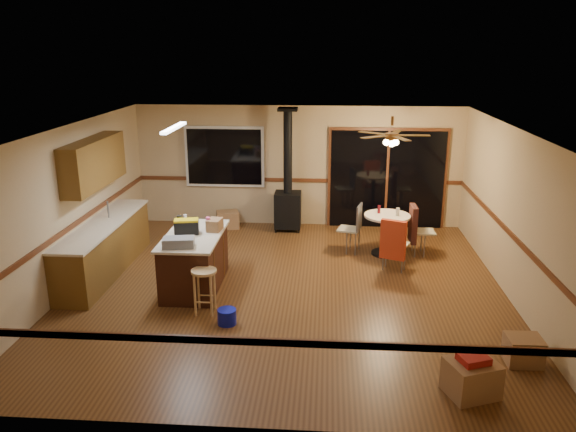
# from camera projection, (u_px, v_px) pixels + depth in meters

# --- Properties ---
(floor) EXTENTS (7.00, 7.00, 0.00)m
(floor) POSITION_uv_depth(u_px,v_px,m) (287.00, 289.00, 9.15)
(floor) COLOR #573318
(floor) RESTS_ON ground
(ceiling) EXTENTS (7.00, 7.00, 0.00)m
(ceiling) POSITION_uv_depth(u_px,v_px,m) (287.00, 129.00, 8.39)
(ceiling) COLOR silver
(ceiling) RESTS_ON ground
(wall_back) EXTENTS (7.00, 0.00, 7.00)m
(wall_back) POSITION_uv_depth(u_px,v_px,m) (299.00, 166.00, 12.11)
(wall_back) COLOR tan
(wall_back) RESTS_ON ground
(wall_front) EXTENTS (7.00, 0.00, 7.00)m
(wall_front) POSITION_uv_depth(u_px,v_px,m) (260.00, 315.00, 5.43)
(wall_front) COLOR tan
(wall_front) RESTS_ON ground
(wall_left) EXTENTS (0.00, 7.00, 7.00)m
(wall_left) POSITION_uv_depth(u_px,v_px,m) (70.00, 208.00, 9.01)
(wall_left) COLOR tan
(wall_left) RESTS_ON ground
(wall_right) EXTENTS (0.00, 7.00, 7.00)m
(wall_right) POSITION_uv_depth(u_px,v_px,m) (516.00, 217.00, 8.53)
(wall_right) COLOR tan
(wall_right) RESTS_ON ground
(chair_rail) EXTENTS (7.00, 7.00, 0.08)m
(chair_rail) POSITION_uv_depth(u_px,v_px,m) (287.00, 231.00, 8.86)
(chair_rail) COLOR #552A15
(chair_rail) RESTS_ON ground
(window) EXTENTS (1.72, 0.10, 1.32)m
(window) POSITION_uv_depth(u_px,v_px,m) (225.00, 157.00, 12.11)
(window) COLOR black
(window) RESTS_ON ground
(sliding_door) EXTENTS (2.52, 0.10, 2.10)m
(sliding_door) POSITION_uv_depth(u_px,v_px,m) (387.00, 180.00, 12.01)
(sliding_door) COLOR black
(sliding_door) RESTS_ON ground
(lower_cabinets) EXTENTS (0.60, 3.00, 0.86)m
(lower_cabinets) POSITION_uv_depth(u_px,v_px,m) (105.00, 249.00, 9.72)
(lower_cabinets) COLOR brown
(lower_cabinets) RESTS_ON ground
(countertop) EXTENTS (0.64, 3.04, 0.04)m
(countertop) POSITION_uv_depth(u_px,v_px,m) (102.00, 224.00, 9.59)
(countertop) COLOR beige
(countertop) RESTS_ON lower_cabinets
(upper_cabinets) EXTENTS (0.35, 2.00, 0.80)m
(upper_cabinets) POSITION_uv_depth(u_px,v_px,m) (94.00, 163.00, 9.49)
(upper_cabinets) COLOR brown
(upper_cabinets) RESTS_ON ground
(kitchen_island) EXTENTS (0.88, 1.68, 0.90)m
(kitchen_island) POSITION_uv_depth(u_px,v_px,m) (195.00, 260.00, 9.12)
(kitchen_island) COLOR black
(kitchen_island) RESTS_ON ground
(wood_stove) EXTENTS (0.55, 0.50, 2.52)m
(wood_stove) POSITION_uv_depth(u_px,v_px,m) (288.00, 197.00, 11.86)
(wood_stove) COLOR black
(wood_stove) RESTS_ON ground
(ceiling_fan) EXTENTS (0.24, 0.24, 0.55)m
(ceiling_fan) POSITION_uv_depth(u_px,v_px,m) (392.00, 138.00, 10.03)
(ceiling_fan) COLOR brown
(ceiling_fan) RESTS_ON ceiling
(fluorescent_strip) EXTENTS (0.10, 1.20, 0.04)m
(fluorescent_strip) POSITION_uv_depth(u_px,v_px,m) (174.00, 128.00, 8.81)
(fluorescent_strip) COLOR white
(fluorescent_strip) RESTS_ON ceiling
(toolbox_grey) EXTENTS (0.50, 0.33, 0.14)m
(toolbox_grey) POSITION_uv_depth(u_px,v_px,m) (179.00, 242.00, 8.41)
(toolbox_grey) COLOR slate
(toolbox_grey) RESTS_ON kitchen_island
(toolbox_black) EXTENTS (0.42, 0.27, 0.21)m
(toolbox_black) POSITION_uv_depth(u_px,v_px,m) (187.00, 227.00, 8.99)
(toolbox_black) COLOR black
(toolbox_black) RESTS_ON kitchen_island
(toolbox_yellow_lid) EXTENTS (0.41, 0.27, 0.03)m
(toolbox_yellow_lid) POSITION_uv_depth(u_px,v_px,m) (186.00, 220.00, 8.95)
(toolbox_yellow_lid) COLOR gold
(toolbox_yellow_lid) RESTS_ON toolbox_black
(box_on_island) EXTENTS (0.25, 0.31, 0.19)m
(box_on_island) POSITION_uv_depth(u_px,v_px,m) (215.00, 225.00, 9.16)
(box_on_island) COLOR brown
(box_on_island) RESTS_ON kitchen_island
(bottle_dark) EXTENTS (0.08, 0.08, 0.26)m
(bottle_dark) POSITION_uv_depth(u_px,v_px,m) (180.00, 223.00, 9.12)
(bottle_dark) COLOR black
(bottle_dark) RESTS_ON kitchen_island
(bottle_pink) EXTENTS (0.08, 0.08, 0.23)m
(bottle_pink) POSITION_uv_depth(u_px,v_px,m) (208.00, 224.00, 9.14)
(bottle_pink) COLOR #D84C8C
(bottle_pink) RESTS_ON kitchen_island
(bottle_white) EXTENTS (0.06, 0.06, 0.16)m
(bottle_white) POSITION_uv_depth(u_px,v_px,m) (185.00, 219.00, 9.51)
(bottle_white) COLOR white
(bottle_white) RESTS_ON kitchen_island
(bar_stool) EXTENTS (0.45, 0.45, 0.68)m
(bar_stool) POSITION_uv_depth(u_px,v_px,m) (205.00, 291.00, 8.24)
(bar_stool) COLOR tan
(bar_stool) RESTS_ON floor
(blue_bucket) EXTENTS (0.28, 0.28, 0.22)m
(blue_bucket) POSITION_uv_depth(u_px,v_px,m) (227.00, 317.00, 7.96)
(blue_bucket) COLOR #0B14A6
(blue_bucket) RESTS_ON floor
(dining_table) EXTENTS (0.86, 0.86, 0.78)m
(dining_table) POSITION_uv_depth(u_px,v_px,m) (387.00, 228.00, 10.52)
(dining_table) COLOR black
(dining_table) RESTS_ON ground
(glass_red) EXTENTS (0.07, 0.07, 0.15)m
(glass_red) POSITION_uv_depth(u_px,v_px,m) (379.00, 209.00, 10.53)
(glass_red) COLOR #590C14
(glass_red) RESTS_ON dining_table
(glass_cream) EXTENTS (0.07, 0.07, 0.15)m
(glass_cream) POSITION_uv_depth(u_px,v_px,m) (398.00, 212.00, 10.36)
(glass_cream) COLOR beige
(glass_cream) RESTS_ON dining_table
(chair_left) EXTENTS (0.49, 0.49, 0.51)m
(chair_left) POSITION_uv_depth(u_px,v_px,m) (355.00, 223.00, 10.61)
(chair_left) COLOR tan
(chair_left) RESTS_ON ground
(chair_near) EXTENTS (0.56, 0.59, 0.70)m
(chair_near) POSITION_uv_depth(u_px,v_px,m) (394.00, 240.00, 9.66)
(chair_near) COLOR tan
(chair_near) RESTS_ON ground
(chair_right) EXTENTS (0.47, 0.44, 0.70)m
(chair_right) POSITION_uv_depth(u_px,v_px,m) (414.00, 224.00, 10.51)
(chair_right) COLOR tan
(chair_right) RESTS_ON ground
(box_under_window) EXTENTS (0.54, 0.48, 0.37)m
(box_under_window) POSITION_uv_depth(u_px,v_px,m) (228.00, 220.00, 12.16)
(box_under_window) COLOR brown
(box_under_window) RESTS_ON floor
(box_corner_a) EXTENTS (0.66, 0.61, 0.41)m
(box_corner_a) POSITION_uv_depth(u_px,v_px,m) (471.00, 378.00, 6.33)
(box_corner_a) COLOR brown
(box_corner_a) RESTS_ON floor
(box_corner_b) EXTENTS (0.43, 0.37, 0.35)m
(box_corner_b) POSITION_uv_depth(u_px,v_px,m) (523.00, 350.00, 6.97)
(box_corner_b) COLOR brown
(box_corner_b) RESTS_ON floor
(box_small_red) EXTENTS (0.38, 0.35, 0.08)m
(box_small_red) POSITION_uv_depth(u_px,v_px,m) (474.00, 359.00, 6.26)
(box_small_red) COLOR maroon
(box_small_red) RESTS_ON box_corner_a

